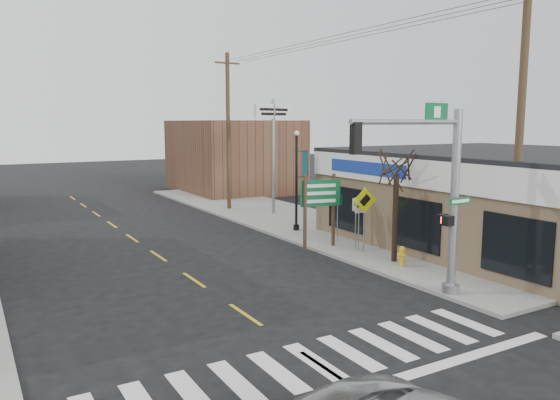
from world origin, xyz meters
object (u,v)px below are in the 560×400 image
guide_sign (320,201)px  lamp_post (298,173)px  utility_pole_far (228,130)px  bare_tree (397,158)px  fire_hydrant (402,255)px  traffic_signal_pole (439,183)px  utility_pole_near (520,130)px  dance_center_sign (273,128)px

guide_sign → lamp_post: size_ratio=0.64×
guide_sign → utility_pole_far: 12.16m
lamp_post → bare_tree: 7.21m
guide_sign → fire_hydrant: bearing=-64.2°
fire_hydrant → traffic_signal_pole: bearing=-116.9°
bare_tree → utility_pole_near: size_ratio=0.51×
fire_hydrant → utility_pole_far: bearing=89.2°
fire_hydrant → lamp_post: lamp_post is taller
fire_hydrant → lamp_post: 8.18m
utility_pole_near → utility_pole_far: size_ratio=1.05×
fire_hydrant → bare_tree: bearing=71.3°
traffic_signal_pole → fire_hydrant: traffic_signal_pole is taller
utility_pole_far → lamp_post: bearing=-93.1°
fire_hydrant → dance_center_sign: dance_center_sign is taller
guide_sign → lamp_post: (1.22, 3.76, 0.85)m
dance_center_sign → lamp_post: bearing=-127.2°
lamp_post → traffic_signal_pole: bearing=-115.1°
utility_pole_near → guide_sign: bearing=99.9°
lamp_post → utility_pole_far: size_ratio=0.52×
traffic_signal_pole → bare_tree: (1.88, 3.93, 0.48)m
lamp_post → utility_pole_near: 11.68m
lamp_post → dance_center_sign: dance_center_sign is taller
guide_sign → utility_pole_far: (1.20, 11.76, 2.85)m
traffic_signal_pole → utility_pole_near: size_ratio=0.59×
utility_pole_far → bare_tree: bearing=-93.3°
fire_hydrant → bare_tree: 3.66m
bare_tree → utility_pole_far: (0.00, 15.12, 0.87)m
traffic_signal_pole → dance_center_sign: dance_center_sign is taller
guide_sign → utility_pole_near: 8.59m
fire_hydrant → utility_pole_far: 16.42m
traffic_signal_pole → lamp_post: traffic_signal_pole is taller
dance_center_sign → utility_pole_far: bearing=96.1°
traffic_signal_pole → fire_hydrant: 4.78m
lamp_post → fire_hydrant: bearing=-107.2°
traffic_signal_pole → utility_pole_near: utility_pole_near is taller
dance_center_sign → bare_tree: dance_center_sign is taller
utility_pole_far → fire_hydrant: bearing=-94.1°
guide_sign → fire_hydrant: (0.97, -4.04, -1.61)m
lamp_post → dance_center_sign: bearing=58.3°
dance_center_sign → fire_hydrant: bearing=-118.5°
dance_center_sign → utility_pole_near: size_ratio=0.67×
fire_hydrant → lamp_post: bearing=88.2°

